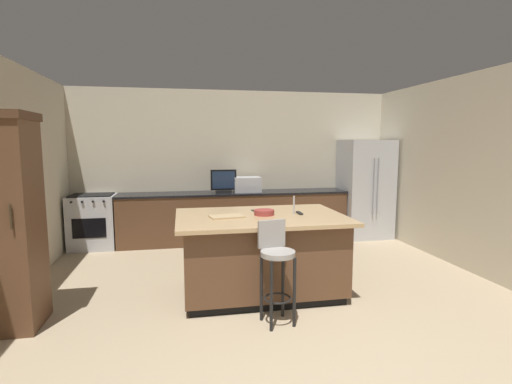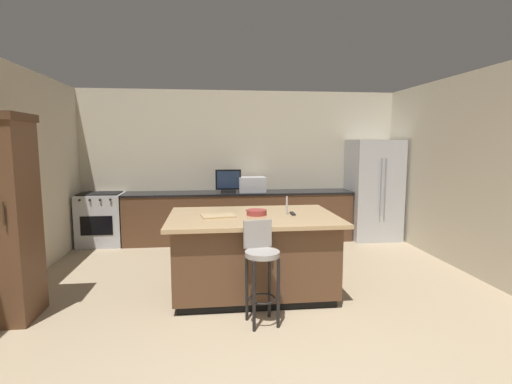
# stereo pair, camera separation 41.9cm
# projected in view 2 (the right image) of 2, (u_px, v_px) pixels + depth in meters

# --- Properties ---
(wall_back) EXTENTS (6.35, 0.12, 2.74)m
(wall_back) POSITION_uv_depth(u_px,v_px,m) (241.00, 165.00, 7.31)
(wall_back) COLOR beige
(wall_back) RESTS_ON ground_plane
(wall_left) EXTENTS (0.12, 5.58, 2.74)m
(wall_left) POSITION_uv_depth(u_px,v_px,m) (0.00, 179.00, 4.41)
(wall_left) COLOR beige
(wall_left) RESTS_ON ground_plane
(wall_right) EXTENTS (0.12, 5.58, 2.74)m
(wall_right) POSITION_uv_depth(u_px,v_px,m) (481.00, 174.00, 5.11)
(wall_right) COLOR beige
(wall_right) RESTS_ON ground_plane
(counter_back) EXTENTS (4.09, 0.62, 0.91)m
(counter_back) POSITION_uv_depth(u_px,v_px,m) (240.00, 216.00, 7.04)
(counter_back) COLOR brown
(counter_back) RESTS_ON ground_plane
(kitchen_island) EXTENTS (1.96, 1.35, 0.94)m
(kitchen_island) POSITION_uv_depth(u_px,v_px,m) (253.00, 253.00, 4.60)
(kitchen_island) COLOR black
(kitchen_island) RESTS_ON ground_plane
(refrigerator) EXTENTS (0.88, 0.81, 1.84)m
(refrigerator) POSITION_uv_depth(u_px,v_px,m) (373.00, 190.00, 7.19)
(refrigerator) COLOR #B7BABF
(refrigerator) RESTS_ON ground_plane
(range_oven) EXTENTS (0.75, 0.63, 0.93)m
(range_oven) POSITION_uv_depth(u_px,v_px,m) (101.00, 219.00, 6.76)
(range_oven) COLOR #B7BABF
(range_oven) RESTS_ON ground_plane
(cabinet_tower) EXTENTS (0.56, 0.60, 2.07)m
(cabinet_tower) POSITION_uv_depth(u_px,v_px,m) (3.00, 215.00, 3.82)
(cabinet_tower) COLOR brown
(cabinet_tower) RESTS_ON ground_plane
(microwave) EXTENTS (0.48, 0.36, 0.27)m
(microwave) POSITION_uv_depth(u_px,v_px,m) (252.00, 184.00, 6.99)
(microwave) COLOR #B7BABF
(microwave) RESTS_ON counter_back
(tv_monitor) EXTENTS (0.45, 0.16, 0.41)m
(tv_monitor) POSITION_uv_depth(u_px,v_px,m) (228.00, 182.00, 6.89)
(tv_monitor) COLOR black
(tv_monitor) RESTS_ON counter_back
(sink_faucet_back) EXTENTS (0.02, 0.02, 0.24)m
(sink_faucet_back) POSITION_uv_depth(u_px,v_px,m) (247.00, 185.00, 7.09)
(sink_faucet_back) COLOR #B2B2B7
(sink_faucet_back) RESTS_ON counter_back
(sink_faucet_island) EXTENTS (0.02, 0.02, 0.22)m
(sink_faucet_island) POSITION_uv_depth(u_px,v_px,m) (287.00, 205.00, 4.58)
(sink_faucet_island) COLOR #B2B2B7
(sink_faucet_island) RESTS_ON kitchen_island
(bar_stool_center) EXTENTS (0.34, 0.36, 1.02)m
(bar_stool_center) POSITION_uv_depth(u_px,v_px,m) (261.00, 262.00, 3.79)
(bar_stool_center) COLOR gray
(bar_stool_center) RESTS_ON ground_plane
(fruit_bowl) EXTENTS (0.24, 0.24, 0.06)m
(fruit_bowl) POSITION_uv_depth(u_px,v_px,m) (257.00, 212.00, 4.55)
(fruit_bowl) COLOR #993833
(fruit_bowl) RESTS_ON kitchen_island
(cell_phone) EXTENTS (0.09, 0.16, 0.01)m
(cell_phone) POSITION_uv_depth(u_px,v_px,m) (250.00, 211.00, 4.83)
(cell_phone) COLOR black
(cell_phone) RESTS_ON kitchen_island
(tv_remote) EXTENTS (0.05, 0.17, 0.02)m
(tv_remote) POSITION_uv_depth(u_px,v_px,m) (293.00, 214.00, 4.60)
(tv_remote) COLOR black
(tv_remote) RESTS_ON kitchen_island
(cutting_board) EXTENTS (0.41, 0.30, 0.02)m
(cutting_board) POSITION_uv_depth(u_px,v_px,m) (218.00, 216.00, 4.45)
(cutting_board) COLOR tan
(cutting_board) RESTS_ON kitchen_island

